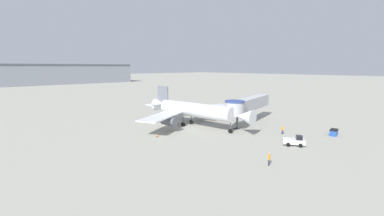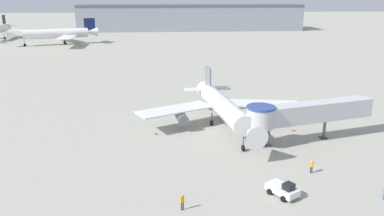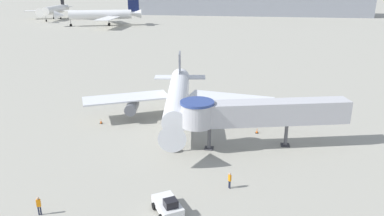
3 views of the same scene
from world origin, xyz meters
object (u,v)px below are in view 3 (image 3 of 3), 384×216
at_px(main_airplane, 178,99).
at_px(ground_crew_marshaller, 39,205).
at_px(traffic_cone_port_wing, 101,121).
at_px(background_jet_black_tail, 55,10).
at_px(ground_crew_wing_walker, 230,179).
at_px(background_jet_navy_tail, 102,15).
at_px(jet_bridge, 254,113).
at_px(pushback_tug_white, 168,206).
at_px(traffic_cone_starboard_wing, 257,131).

height_order(main_airplane, ground_crew_marshaller, main_airplane).
distance_m(traffic_cone_port_wing, background_jet_black_tail, 154.95).
bearing_deg(ground_crew_wing_walker, background_jet_navy_tail, 170.43).
bearing_deg(traffic_cone_port_wing, background_jet_black_tail, 119.83).
height_order(main_airplane, background_jet_black_tail, background_jet_black_tail).
bearing_deg(ground_crew_marshaller, jet_bridge, -154.90).
distance_m(traffic_cone_port_wing, background_jet_navy_tail, 121.08).
xyz_separation_m(main_airplane, ground_crew_marshaller, (-8.05, -24.08, -2.59)).
height_order(pushback_tug_white, ground_crew_wing_walker, pushback_tug_white).
distance_m(main_airplane, traffic_cone_starboard_wing, 12.08).
bearing_deg(background_jet_navy_tail, traffic_cone_starboard_wing, 10.85).
height_order(ground_crew_wing_walker, background_jet_black_tail, background_jet_black_tail).
relative_size(pushback_tug_white, background_jet_navy_tail, 0.11).
xyz_separation_m(traffic_cone_port_wing, ground_crew_marshaller, (2.95, -22.02, 0.74)).
distance_m(jet_bridge, ground_crew_marshaller, 25.68).
bearing_deg(ground_crew_marshaller, background_jet_black_tail, -80.33).
bearing_deg(ground_crew_wing_walker, jet_bridge, 131.80).
bearing_deg(traffic_cone_port_wing, ground_crew_wing_walker, -37.66).
height_order(main_airplane, traffic_cone_starboard_wing, main_airplane).
bearing_deg(pushback_tug_white, ground_crew_wing_walker, 11.13).
height_order(background_jet_navy_tail, background_jet_black_tail, background_jet_black_tail).
height_order(jet_bridge, background_jet_black_tail, background_jet_black_tail).
relative_size(pushback_tug_white, ground_crew_marshaller, 2.18).
height_order(main_airplane, jet_bridge, main_airplane).
distance_m(ground_crew_wing_walker, background_jet_navy_tail, 142.60).
xyz_separation_m(main_airplane, pushback_tug_white, (3.21, -22.09, -2.89)).
relative_size(main_airplane, ground_crew_wing_walker, 16.42).
distance_m(traffic_cone_starboard_wing, background_jet_black_tail, 167.41).
distance_m(pushback_tug_white, background_jet_black_tail, 179.39).
distance_m(main_airplane, background_jet_navy_tail, 123.51).
distance_m(ground_crew_marshaller, background_jet_black_tail, 175.70).
xyz_separation_m(traffic_cone_starboard_wing, background_jet_black_tail, (-99.43, 134.61, 4.52)).
distance_m(traffic_cone_port_wing, traffic_cone_starboard_wing, 22.38).
bearing_deg(ground_crew_wing_walker, background_jet_black_tail, 177.15).
height_order(jet_bridge, ground_crew_wing_walker, jet_bridge).
bearing_deg(traffic_cone_port_wing, jet_bridge, -12.55).
relative_size(jet_bridge, traffic_cone_port_wing, 31.32).
bearing_deg(pushback_tug_white, background_jet_black_tail, 87.89).
bearing_deg(main_airplane, jet_bridge, -41.01).
relative_size(traffic_cone_port_wing, background_jet_navy_tail, 0.02).
distance_m(ground_crew_marshaller, background_jet_navy_tail, 142.75).
relative_size(pushback_tug_white, traffic_cone_starboard_wing, 5.85).
bearing_deg(traffic_cone_starboard_wing, traffic_cone_port_wing, 179.36).
height_order(pushback_tug_white, traffic_cone_starboard_wing, pushback_tug_white).
relative_size(pushback_tug_white, ground_crew_wing_walker, 2.30).
bearing_deg(background_jet_black_tail, traffic_cone_starboard_wing, -57.73).
distance_m(background_jet_navy_tail, background_jet_black_tail, 39.91).
bearing_deg(ground_crew_marshaller, ground_crew_wing_walker, -174.38).
xyz_separation_m(traffic_cone_starboard_wing, background_jet_navy_tail, (-65.75, 113.20, 4.48)).
bearing_deg(pushback_tug_white, background_jet_navy_tail, 80.71).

